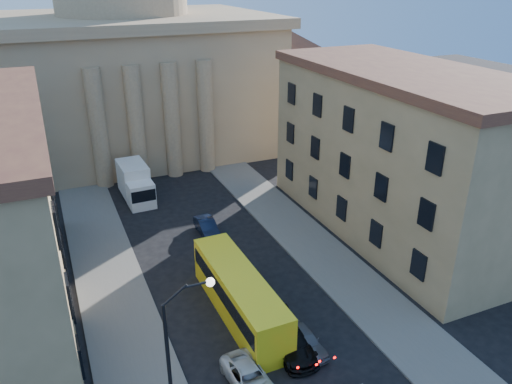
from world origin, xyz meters
TOP-DOWN VIEW (x-y plane):
  - sidewalk_left at (-8.50, 18.00)m, footprint 5.00×60.00m
  - sidewalk_right at (8.50, 18.00)m, footprint 5.00×60.00m
  - church at (0.00, 55.47)m, footprint 68.02×28.76m
  - building_right at (17.00, 22.00)m, footprint 11.60×26.60m
  - street_lamp at (-6.97, 8.00)m, footprint 2.62×0.44m
  - car_left_mid at (-2.77, 9.14)m, footprint 2.31×4.68m
  - car_right_mid at (0.80, 11.02)m, footprint 2.43×5.39m
  - car_right_far at (1.63, 10.71)m, footprint 1.86×4.17m
  - car_right_distant at (0.80, 27.47)m, footprint 1.59×4.29m
  - city_bus at (-0.80, 15.54)m, footprint 2.86×11.69m
  - box_truck at (-3.50, 37.83)m, footprint 2.82×6.68m

SIDE VIEW (x-z plane):
  - sidewalk_left at x=-8.50m, z-range 0.00..0.15m
  - sidewalk_right at x=8.50m, z-range 0.00..0.15m
  - car_left_mid at x=-2.77m, z-range 0.00..1.28m
  - car_right_far at x=1.63m, z-range 0.00..1.39m
  - car_right_distant at x=0.80m, z-range 0.00..1.40m
  - car_right_mid at x=0.80m, z-range 0.00..1.53m
  - box_truck at x=-3.50m, z-range -0.10..3.52m
  - city_bus at x=-0.80m, z-range 0.12..3.41m
  - street_lamp at x=-6.97m, z-range 0.87..9.70m
  - building_right at x=17.00m, z-range 0.07..14.77m
  - church at x=0.00m, z-range -6.42..30.18m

